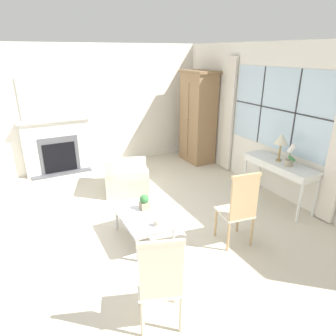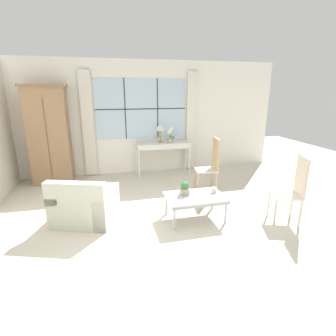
{
  "view_description": "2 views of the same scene",
  "coord_description": "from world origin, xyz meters",
  "px_view_note": "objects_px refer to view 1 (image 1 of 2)",
  "views": [
    {
      "loc": [
        3.96,
        -1.34,
        2.64
      ],
      "look_at": [
        -0.01,
        0.72,
        0.88
      ],
      "focal_mm": 32.0,
      "sensor_mm": 36.0,
      "label": 1
    },
    {
      "loc": [
        -0.96,
        -3.68,
        2.09
      ],
      "look_at": [
        0.1,
        0.65,
        0.76
      ],
      "focal_mm": 28.0,
      "sensor_mm": 36.0,
      "label": 2
    }
  ],
  "objects_px": {
    "armchair_upholstered": "(125,177)",
    "coffee_table": "(143,217)",
    "fireplace": "(57,142)",
    "pillar_candle": "(157,223)",
    "accent_chair_wooden": "(160,279)",
    "side_chair_wooden": "(240,206)",
    "console_table": "(280,167)",
    "table_lamp": "(281,140)",
    "potted_plant_small": "(144,202)",
    "potted_orchid": "(290,157)",
    "armoire": "(198,117)"
  },
  "relations": [
    {
      "from": "coffee_table",
      "to": "fireplace",
      "type": "bearing_deg",
      "value": -168.93
    },
    {
      "from": "armoire",
      "to": "coffee_table",
      "type": "height_order",
      "value": "armoire"
    },
    {
      "from": "console_table",
      "to": "side_chair_wooden",
      "type": "distance_m",
      "value": 1.64
    },
    {
      "from": "armchair_upholstered",
      "to": "coffee_table",
      "type": "bearing_deg",
      "value": -11.62
    },
    {
      "from": "potted_orchid",
      "to": "coffee_table",
      "type": "relative_size",
      "value": 0.4
    },
    {
      "from": "potted_plant_small",
      "to": "pillar_candle",
      "type": "height_order",
      "value": "potted_plant_small"
    },
    {
      "from": "potted_plant_small",
      "to": "accent_chair_wooden",
      "type": "bearing_deg",
      "value": -18.25
    },
    {
      "from": "fireplace",
      "to": "table_lamp",
      "type": "height_order",
      "value": "fireplace"
    },
    {
      "from": "console_table",
      "to": "coffee_table",
      "type": "height_order",
      "value": "console_table"
    },
    {
      "from": "table_lamp",
      "to": "pillar_candle",
      "type": "distance_m",
      "value": 2.71
    },
    {
      "from": "pillar_candle",
      "to": "potted_plant_small",
      "type": "bearing_deg",
      "value": 176.52
    },
    {
      "from": "potted_orchid",
      "to": "armchair_upholstered",
      "type": "relative_size",
      "value": 0.34
    },
    {
      "from": "fireplace",
      "to": "armchair_upholstered",
      "type": "relative_size",
      "value": 1.89
    },
    {
      "from": "table_lamp",
      "to": "accent_chair_wooden",
      "type": "bearing_deg",
      "value": -64.09
    },
    {
      "from": "fireplace",
      "to": "armchair_upholstered",
      "type": "distance_m",
      "value": 1.92
    },
    {
      "from": "armchair_upholstered",
      "to": "accent_chair_wooden",
      "type": "distance_m",
      "value": 3.38
    },
    {
      "from": "side_chair_wooden",
      "to": "fireplace",
      "type": "bearing_deg",
      "value": -156.36
    },
    {
      "from": "fireplace",
      "to": "armoire",
      "type": "height_order",
      "value": "armoire"
    },
    {
      "from": "coffee_table",
      "to": "pillar_candle",
      "type": "height_order",
      "value": "pillar_candle"
    },
    {
      "from": "potted_orchid",
      "to": "coffee_table",
      "type": "height_order",
      "value": "potted_orchid"
    },
    {
      "from": "armoire",
      "to": "pillar_candle",
      "type": "relative_size",
      "value": 17.61
    },
    {
      "from": "pillar_candle",
      "to": "fireplace",
      "type": "bearing_deg",
      "value": -169.08
    },
    {
      "from": "fireplace",
      "to": "pillar_candle",
      "type": "xyz_separation_m",
      "value": [
        3.69,
        0.71,
        -0.27
      ]
    },
    {
      "from": "side_chair_wooden",
      "to": "potted_plant_small",
      "type": "xyz_separation_m",
      "value": [
        -0.9,
        -1.04,
        -0.1
      ]
    },
    {
      "from": "console_table",
      "to": "side_chair_wooden",
      "type": "xyz_separation_m",
      "value": [
        0.69,
        -1.48,
        -0.08
      ]
    },
    {
      "from": "fireplace",
      "to": "console_table",
      "type": "relative_size",
      "value": 1.54
    },
    {
      "from": "console_table",
      "to": "potted_plant_small",
      "type": "relative_size",
      "value": 6.04
    },
    {
      "from": "pillar_candle",
      "to": "accent_chair_wooden",
      "type": "bearing_deg",
      "value": -24.25
    },
    {
      "from": "potted_orchid",
      "to": "side_chair_wooden",
      "type": "height_order",
      "value": "potted_orchid"
    },
    {
      "from": "coffee_table",
      "to": "potted_plant_small",
      "type": "relative_size",
      "value": 4.17
    },
    {
      "from": "armchair_upholstered",
      "to": "side_chair_wooden",
      "type": "bearing_deg",
      "value": 16.99
    },
    {
      "from": "armoire",
      "to": "side_chair_wooden",
      "type": "xyz_separation_m",
      "value": [
        3.34,
        -1.45,
        -0.48
      ]
    },
    {
      "from": "console_table",
      "to": "potted_orchid",
      "type": "bearing_deg",
      "value": -2.81
    },
    {
      "from": "armoire",
      "to": "pillar_candle",
      "type": "distance_m",
      "value": 3.93
    },
    {
      "from": "fireplace",
      "to": "console_table",
      "type": "bearing_deg",
      "value": 43.93
    },
    {
      "from": "console_table",
      "to": "pillar_candle",
      "type": "relative_size",
      "value": 11.08
    },
    {
      "from": "coffee_table",
      "to": "potted_plant_small",
      "type": "distance_m",
      "value": 0.24
    },
    {
      "from": "armoire",
      "to": "potted_plant_small",
      "type": "distance_m",
      "value": 3.53
    },
    {
      "from": "side_chair_wooden",
      "to": "pillar_candle",
      "type": "height_order",
      "value": "side_chair_wooden"
    },
    {
      "from": "armoire",
      "to": "coffee_table",
      "type": "xyz_separation_m",
      "value": [
        2.59,
        -2.59,
        -0.74
      ]
    },
    {
      "from": "armchair_upholstered",
      "to": "side_chair_wooden",
      "type": "relative_size",
      "value": 0.99
    },
    {
      "from": "table_lamp",
      "to": "pillar_candle",
      "type": "height_order",
      "value": "table_lamp"
    },
    {
      "from": "armoire",
      "to": "potted_plant_small",
      "type": "bearing_deg",
      "value": -45.74
    },
    {
      "from": "accent_chair_wooden",
      "to": "coffee_table",
      "type": "xyz_separation_m",
      "value": [
        -1.49,
        0.45,
        -0.24
      ]
    },
    {
      "from": "table_lamp",
      "to": "pillar_candle",
      "type": "bearing_deg",
      "value": -81.92
    },
    {
      "from": "side_chair_wooden",
      "to": "console_table",
      "type": "bearing_deg",
      "value": 114.87
    },
    {
      "from": "console_table",
      "to": "table_lamp",
      "type": "xyz_separation_m",
      "value": [
        -0.07,
        0.02,
        0.48
      ]
    },
    {
      "from": "fireplace",
      "to": "coffee_table",
      "type": "xyz_separation_m",
      "value": [
        3.34,
        0.65,
        -0.35
      ]
    },
    {
      "from": "armchair_upholstered",
      "to": "coffee_table",
      "type": "distance_m",
      "value": 1.81
    },
    {
      "from": "table_lamp",
      "to": "coffee_table",
      "type": "height_order",
      "value": "table_lamp"
    }
  ]
}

